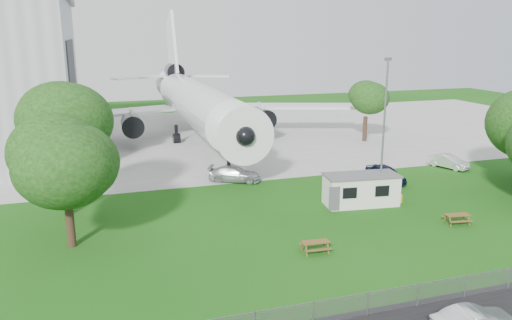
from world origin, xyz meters
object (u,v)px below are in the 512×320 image
object	(u,v)px
picnic_east	(456,224)
airliner	(195,101)
picnic_west	(315,252)
site_cabin	(361,189)

from	to	relation	value
picnic_east	airliner	bearing A→B (deg)	118.28
picnic_east	picnic_west	bearing A→B (deg)	-164.95
picnic_west	picnic_east	size ratio (longest dim) A/B	1.00
site_cabin	picnic_west	size ratio (longest dim) A/B	3.82
airliner	picnic_west	xyz separation A→B (m)	(0.62, -37.57, -5.27)
airliner	picnic_east	xyz separation A→B (m)	(12.92, -36.18, -5.27)
picnic_west	picnic_east	world-z (taller)	same
picnic_west	picnic_east	distance (m)	12.37
airliner	site_cabin	distance (m)	31.36
site_cabin	picnic_west	distance (m)	10.76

